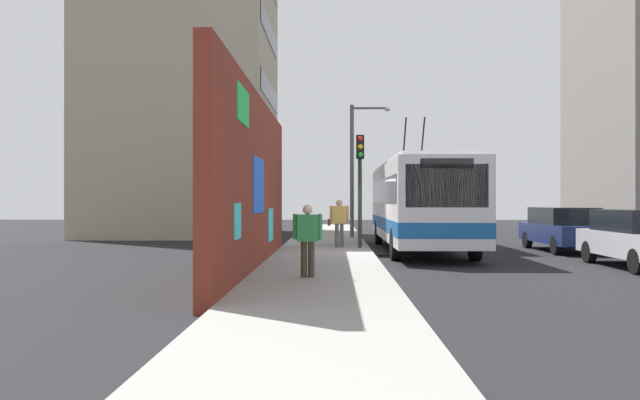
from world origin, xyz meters
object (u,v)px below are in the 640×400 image
Objects in this scene: city_bus at (419,202)px; pedestrian_near_wall at (308,235)px; parked_car_silver at (640,237)px; street_lamp at (357,160)px; parked_car_navy at (564,228)px; traffic_light at (360,171)px; pedestrian_midblock at (339,219)px.

city_bus reaches higher than pedestrian_near_wall.
street_lamp is at bearing 31.37° from parked_car_silver.
city_bus reaches higher than parked_car_silver.
traffic_light reaches higher than parked_car_navy.
parked_car_navy is 7.64m from traffic_light.
traffic_light is at bearing 93.81° from parked_car_navy.
parked_car_navy is 9.89m from street_lamp.
parked_car_navy is 2.81× the size of pedestrian_midblock.
city_bus is 2.55× the size of parked_car_silver.
traffic_light is at bearing 101.68° from city_bus.
traffic_light is (-0.28, -0.75, 1.71)m from pedestrian_midblock.
pedestrian_near_wall is 9.05m from pedestrian_midblock.
pedestrian_midblock is 1.89m from traffic_light.
parked_car_navy is at bearing -86.19° from traffic_light.
traffic_light is at bearing 178.92° from street_lamp.
street_lamp is (6.34, -0.87, 2.52)m from pedestrian_midblock.
pedestrian_midblock is (9.02, -0.76, 0.09)m from pedestrian_near_wall.
parked_car_silver is at bearing -137.51° from city_bus.
traffic_light is (-0.44, 2.15, 1.08)m from city_bus.
city_bus is at bearing 90.49° from parked_car_navy.
pedestrian_midblock is 6.88m from street_lamp.
parked_car_silver is 2.82× the size of pedestrian_near_wall.
traffic_light is (8.74, -1.50, 1.80)m from pedestrian_near_wall.
pedestrian_near_wall is at bearing 111.60° from parked_car_silver.
city_bus is 2.82× the size of traffic_light.
traffic_light is 6.67m from street_lamp.
parked_car_silver is 0.93× the size of parked_car_navy.
city_bus is 5.29m from parked_car_navy.
parked_car_silver and parked_car_navy have the same top height.
traffic_light is (-0.49, 7.35, 2.03)m from parked_car_navy.
pedestrian_near_wall is at bearing 170.24° from traffic_light.
pedestrian_near_wall reaches higher than parked_car_navy.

